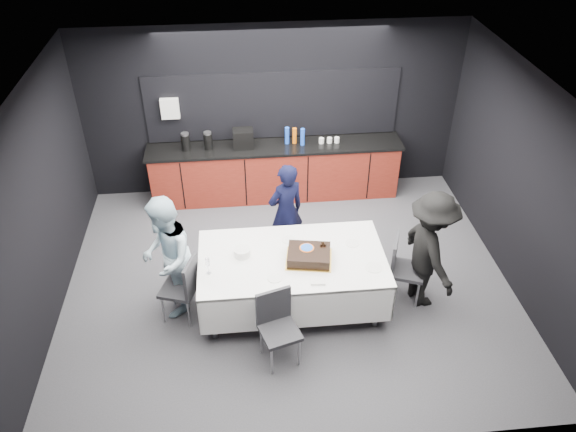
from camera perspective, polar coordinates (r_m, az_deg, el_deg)
The scene contains 18 objects.
ground at distance 7.78m, azimuth 0.07°, elevation -6.72°, with size 6.00×6.00×0.00m, color #46464B.
room_shell at distance 6.67m, azimuth 0.09°, elevation 5.15°, with size 6.04×5.04×2.82m.
kitchenette at distance 9.24m, azimuth -1.41°, elevation 5.06°, with size 4.10×0.64×2.05m.
party_table at distance 7.06m, azimuth 0.41°, elevation -5.06°, with size 2.32×1.32×0.78m.
cake_assembly at distance 6.89m, azimuth 2.14°, elevation -4.00°, with size 0.63×0.54×0.17m.
plate_stack at distance 6.99m, azimuth -4.69°, elevation -3.68°, with size 0.21×0.21×0.10m, color white.
loose_plate_near at distance 6.67m, azimuth -1.36°, elevation -6.30°, with size 0.18×0.18×0.01m, color white.
loose_plate_right_a at distance 7.22m, azimuth 6.54°, elevation -2.76°, with size 0.18×0.18×0.01m, color white.
loose_plate_right_b at distance 6.89m, azimuth 8.68°, elevation -5.19°, with size 0.21×0.21×0.01m, color white.
loose_plate_far at distance 7.23m, azimuth 0.07°, elevation -2.44°, with size 0.18×0.18×0.01m, color white.
fork_pile at distance 6.62m, azimuth 3.05°, elevation -6.68°, with size 0.17×0.11×0.03m, color white.
champagne_flute at distance 6.71m, azimuth -8.17°, elevation -4.73°, with size 0.06×0.06×0.22m.
chair_left at distance 7.07m, azimuth -10.49°, elevation -6.86°, with size 0.53×0.53×0.92m.
chair_right at distance 7.38m, azimuth 11.50°, elevation -4.84°, with size 0.54×0.54×0.92m.
chair_near at distance 6.51m, azimuth -1.11°, elevation -10.72°, with size 0.52×0.52×0.92m.
person_center at distance 7.79m, azimuth -0.21°, elevation 0.43°, with size 0.55×0.36×1.50m, color black.
person_left at distance 7.04m, azimuth -12.22°, elevation -4.14°, with size 0.81×0.63×1.66m, color silver.
person_right at distance 7.22m, azimuth 14.17°, elevation -3.41°, with size 1.06×0.61×1.64m, color black.
Camera 1 is at (-0.58, -5.71, 5.25)m, focal length 35.00 mm.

